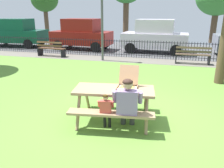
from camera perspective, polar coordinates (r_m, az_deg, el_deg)
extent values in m
cube|color=olive|center=(7.06, 6.77, -2.32)|extent=(28.00, 11.05, 0.02)
cube|color=slate|center=(11.68, 10.19, 5.76)|extent=(28.00, 1.40, 0.01)
cube|color=#515154|center=(15.35, 11.43, 8.60)|extent=(28.00, 6.07, 0.01)
cube|color=#A2835E|center=(5.05, 0.52, -1.56)|extent=(1.89, 1.00, 0.06)
cube|color=#A2835E|center=(4.62, -0.34, -7.56)|extent=(1.82, 0.52, 0.05)
cube|color=#A2835E|center=(5.72, 1.19, -2.38)|extent=(1.82, 0.52, 0.05)
cylinder|color=#A2835E|center=(4.96, -8.62, -6.99)|extent=(0.13, 0.44, 0.74)
cylinder|color=#A2835E|center=(5.69, -6.43, -3.50)|extent=(0.13, 0.44, 0.74)
cylinder|color=#A2835E|center=(4.80, 8.81, -7.90)|extent=(0.13, 0.44, 0.74)
cylinder|color=#A2835E|center=(5.55, 8.60, -4.16)|extent=(0.13, 0.44, 0.74)
cube|color=tan|center=(5.06, 3.87, -1.15)|extent=(0.47, 0.47, 0.01)
cube|color=silver|center=(5.05, 3.88, -1.08)|extent=(0.43, 0.43, 0.00)
cube|color=tan|center=(4.84, 3.47, -1.68)|extent=(0.45, 0.03, 0.04)
cube|color=tan|center=(5.25, 4.26, -0.09)|extent=(0.45, 0.03, 0.04)
cube|color=tan|center=(5.08, 1.44, -0.68)|extent=(0.03, 0.45, 0.04)
cube|color=tan|center=(5.02, 6.36, -1.03)|extent=(0.03, 0.45, 0.04)
cube|color=tan|center=(5.20, 4.34, 2.41)|extent=(0.46, 0.18, 0.43)
cylinder|color=tan|center=(5.05, 3.88, -1.03)|extent=(0.38, 0.38, 0.01)
cylinder|color=yellow|center=(5.05, 3.88, -0.95)|extent=(0.35, 0.35, 0.00)
cylinder|color=#3D3D3D|center=(5.07, 2.92, -7.89)|extent=(0.12, 0.12, 0.44)
cylinder|color=#3D3D3D|center=(4.77, 2.78, -6.29)|extent=(0.21, 0.44, 0.15)
cylinder|color=#3D3D3D|center=(5.06, 5.20, -7.99)|extent=(0.12, 0.12, 0.44)
cylinder|color=#3D3D3D|center=(4.77, 5.20, -6.39)|extent=(0.21, 0.44, 0.15)
cube|color=#8C72A5|center=(4.48, 3.90, -4.77)|extent=(0.45, 0.27, 0.52)
cylinder|color=#8C72A5|center=(4.51, 0.67, -3.17)|extent=(0.12, 0.22, 0.31)
cylinder|color=#8C72A5|center=(4.49, 7.29, -3.43)|extent=(0.12, 0.22, 0.31)
sphere|color=tan|center=(4.37, 4.02, -0.08)|extent=(0.21, 0.21, 0.21)
ellipsoid|color=#38221B|center=(4.34, 4.03, 0.51)|extent=(0.21, 0.20, 0.12)
cylinder|color=black|center=(4.94, -1.86, -8.62)|extent=(0.07, 0.07, 0.44)
cylinder|color=black|center=(4.73, -2.10, -6.68)|extent=(0.11, 0.24, 0.08)
cylinder|color=black|center=(4.92, -0.60, -8.69)|extent=(0.07, 0.07, 0.44)
cylinder|color=black|center=(4.72, -0.79, -6.75)|extent=(0.11, 0.24, 0.08)
cube|color=#CC4C3F|center=(4.57, -1.67, -5.89)|extent=(0.24, 0.15, 0.28)
cylinder|color=#CC4C3F|center=(4.60, -3.37, -5.02)|extent=(0.06, 0.12, 0.17)
cylinder|color=#CC4C3F|center=(4.56, 0.14, -5.19)|extent=(0.06, 0.12, 0.17)
sphere|color=tan|center=(4.50, -1.67, -3.43)|extent=(0.11, 0.11, 0.11)
ellipsoid|color=#372709|center=(4.49, -1.68, -3.13)|extent=(0.11, 0.11, 0.07)
cylinder|color=black|center=(12.22, 10.72, 10.46)|extent=(23.35, 0.03, 0.03)
cylinder|color=black|center=(12.34, 10.52, 7.09)|extent=(23.35, 0.03, 0.03)
cylinder|color=black|center=(16.23, -26.80, 9.26)|extent=(0.02, 0.02, 0.95)
cylinder|color=black|center=(16.13, -26.42, 9.28)|extent=(0.02, 0.02, 0.95)
cylinder|color=black|center=(16.04, -26.03, 9.29)|extent=(0.02, 0.02, 0.95)
cylinder|color=black|center=(15.95, -25.64, 9.30)|extent=(0.02, 0.02, 0.95)
cylinder|color=black|center=(15.86, -25.25, 9.31)|extent=(0.02, 0.02, 0.95)
cylinder|color=black|center=(15.77, -24.85, 9.33)|extent=(0.02, 0.02, 0.95)
cylinder|color=black|center=(15.69, -24.44, 9.34)|extent=(0.02, 0.02, 0.95)
cylinder|color=black|center=(15.60, -24.03, 9.35)|extent=(0.02, 0.02, 0.95)
cylinder|color=black|center=(15.51, -23.62, 9.36)|extent=(0.02, 0.02, 0.95)
cylinder|color=black|center=(15.43, -23.20, 9.37)|extent=(0.02, 0.02, 0.95)
cylinder|color=black|center=(15.34, -22.78, 9.38)|extent=(0.02, 0.02, 0.95)
cylinder|color=black|center=(15.26, -22.35, 9.39)|extent=(0.02, 0.02, 0.95)
cylinder|color=black|center=(15.17, -21.92, 9.40)|extent=(0.02, 0.02, 0.95)
cylinder|color=black|center=(15.09, -21.48, 9.41)|extent=(0.02, 0.02, 0.95)
cylinder|color=black|center=(15.01, -21.04, 9.42)|extent=(0.02, 0.02, 0.95)
cylinder|color=black|center=(14.93, -20.60, 9.43)|extent=(0.02, 0.02, 0.95)
cylinder|color=black|center=(14.85, -20.14, 9.43)|extent=(0.02, 0.02, 0.95)
cylinder|color=black|center=(14.77, -19.69, 9.44)|extent=(0.02, 0.02, 0.95)
cylinder|color=black|center=(14.69, -19.23, 9.45)|extent=(0.02, 0.02, 0.95)
cylinder|color=black|center=(14.61, -18.76, 9.46)|extent=(0.02, 0.02, 0.95)
cylinder|color=black|center=(14.54, -18.29, 9.46)|extent=(0.02, 0.02, 0.95)
cylinder|color=black|center=(14.46, -17.81, 9.47)|extent=(0.02, 0.02, 0.95)
cylinder|color=black|center=(14.39, -17.33, 9.47)|extent=(0.02, 0.02, 0.95)
cylinder|color=black|center=(14.31, -16.85, 9.47)|extent=(0.02, 0.02, 0.95)
cylinder|color=black|center=(14.24, -16.36, 9.48)|extent=(0.02, 0.02, 0.95)
cylinder|color=black|center=(14.17, -15.86, 9.48)|extent=(0.02, 0.02, 0.95)
cylinder|color=black|center=(14.10, -15.36, 9.48)|extent=(0.02, 0.02, 0.95)
cylinder|color=black|center=(14.03, -14.85, 9.48)|extent=(0.02, 0.02, 0.95)
cylinder|color=black|center=(13.96, -14.34, 9.48)|extent=(0.02, 0.02, 0.95)
cylinder|color=black|center=(13.90, -13.83, 9.48)|extent=(0.02, 0.02, 0.95)
cylinder|color=black|center=(13.83, -13.30, 9.48)|extent=(0.02, 0.02, 0.95)
cylinder|color=black|center=(13.77, -12.78, 9.48)|extent=(0.02, 0.02, 0.95)
cylinder|color=black|center=(13.70, -12.25, 9.48)|extent=(0.02, 0.02, 0.95)
cylinder|color=black|center=(13.64, -11.71, 9.47)|extent=(0.02, 0.02, 0.95)
cylinder|color=black|center=(13.58, -11.17, 9.47)|extent=(0.02, 0.02, 0.95)
cylinder|color=black|center=(13.52, -10.63, 9.46)|extent=(0.02, 0.02, 0.95)
cylinder|color=black|center=(13.46, -10.08, 9.46)|extent=(0.02, 0.02, 0.95)
cylinder|color=black|center=(13.40, -9.52, 9.45)|extent=(0.02, 0.02, 0.95)
cylinder|color=black|center=(13.35, -8.96, 9.44)|extent=(0.02, 0.02, 0.95)
cylinder|color=black|center=(13.29, -8.40, 9.43)|extent=(0.02, 0.02, 0.95)
cylinder|color=black|center=(13.24, -7.83, 9.42)|extent=(0.02, 0.02, 0.95)
cylinder|color=black|center=(13.18, -7.26, 9.41)|extent=(0.02, 0.02, 0.95)
cylinder|color=black|center=(13.13, -6.68, 9.40)|extent=(0.02, 0.02, 0.95)
cylinder|color=black|center=(13.08, -6.10, 9.39)|extent=(0.02, 0.02, 0.95)
cylinder|color=black|center=(13.03, -5.51, 9.37)|extent=(0.02, 0.02, 0.95)
cylinder|color=black|center=(12.99, -4.92, 9.36)|extent=(0.02, 0.02, 0.95)
cylinder|color=black|center=(12.94, -4.32, 9.34)|extent=(0.02, 0.02, 0.95)
cylinder|color=black|center=(12.90, -3.72, 9.32)|extent=(0.02, 0.02, 0.95)
cylinder|color=black|center=(12.85, -3.12, 9.31)|extent=(0.02, 0.02, 0.95)
cylinder|color=black|center=(12.81, -2.51, 9.29)|extent=(0.02, 0.02, 0.95)
cylinder|color=black|center=(12.77, -1.90, 9.26)|extent=(0.02, 0.02, 0.95)
cylinder|color=black|center=(12.73, -1.29, 9.24)|extent=(0.02, 0.02, 0.95)
cylinder|color=black|center=(12.69, -0.67, 9.22)|extent=(0.02, 0.02, 0.95)
cylinder|color=black|center=(12.66, -0.05, 9.20)|extent=(0.02, 0.02, 0.95)
cylinder|color=black|center=(12.62, 0.58, 9.17)|extent=(0.02, 0.02, 0.95)
cylinder|color=black|center=(12.59, 1.21, 9.14)|extent=(0.02, 0.02, 0.95)
cylinder|color=black|center=(12.56, 1.84, 9.11)|extent=(0.02, 0.02, 0.95)
cylinder|color=black|center=(12.53, 2.48, 9.09)|extent=(0.02, 0.02, 0.95)
cylinder|color=black|center=(12.50, 3.11, 9.05)|extent=(0.02, 0.02, 0.95)
cylinder|color=black|center=(12.47, 3.75, 9.02)|extent=(0.02, 0.02, 0.95)
cylinder|color=black|center=(12.45, 4.40, 8.99)|extent=(0.02, 0.02, 0.95)
cylinder|color=black|center=(12.42, 5.04, 8.96)|extent=(0.02, 0.02, 0.95)
cylinder|color=black|center=(12.40, 5.69, 8.92)|extent=(0.02, 0.02, 0.95)
cylinder|color=black|center=(12.38, 6.34, 8.88)|extent=(0.02, 0.02, 0.95)
cylinder|color=black|center=(12.36, 6.99, 8.84)|extent=(0.02, 0.02, 0.95)
cylinder|color=black|center=(12.34, 7.65, 8.81)|extent=(0.02, 0.02, 0.95)
cylinder|color=black|center=(12.32, 8.30, 8.76)|extent=(0.02, 0.02, 0.95)
cylinder|color=black|center=(12.31, 8.96, 8.72)|extent=(0.02, 0.02, 0.95)
cylinder|color=black|center=(12.30, 9.62, 8.68)|extent=(0.02, 0.02, 0.95)
cylinder|color=black|center=(12.28, 10.28, 8.64)|extent=(0.02, 0.02, 0.95)
cylinder|color=black|center=(12.27, 10.94, 8.59)|extent=(0.02, 0.02, 0.95)
cylinder|color=black|center=(12.27, 11.60, 8.54)|extent=(0.02, 0.02, 0.95)
cylinder|color=black|center=(12.26, 12.26, 8.50)|extent=(0.02, 0.02, 0.95)
cylinder|color=black|center=(12.25, 12.92, 8.45)|extent=(0.02, 0.02, 0.95)
cylinder|color=black|center=(12.25, 13.59, 8.40)|extent=(0.02, 0.02, 0.95)
cylinder|color=black|center=(12.25, 14.25, 8.35)|extent=(0.02, 0.02, 0.95)
cylinder|color=black|center=(12.25, 14.91, 8.29)|extent=(0.02, 0.02, 0.95)
cylinder|color=black|center=(12.25, 15.58, 8.24)|extent=(0.02, 0.02, 0.95)
cylinder|color=black|center=(12.25, 16.24, 8.18)|extent=(0.02, 0.02, 0.95)
cylinder|color=black|center=(12.26, 16.90, 8.13)|extent=(0.02, 0.02, 0.95)
cylinder|color=black|center=(12.26, 17.56, 8.07)|extent=(0.02, 0.02, 0.95)
cylinder|color=black|center=(12.27, 18.22, 8.01)|extent=(0.02, 0.02, 0.95)
cylinder|color=black|center=(12.28, 18.88, 7.96)|extent=(0.02, 0.02, 0.95)
cylinder|color=black|center=(12.29, 19.54, 7.90)|extent=(0.02, 0.02, 0.95)
cylinder|color=black|center=(12.31, 20.19, 7.84)|extent=(0.02, 0.02, 0.95)
cylinder|color=black|center=(12.32, 20.85, 7.78)|extent=(0.02, 0.02, 0.95)
cylinder|color=black|center=(12.34, 21.50, 7.71)|extent=(0.02, 0.02, 0.95)
cylinder|color=black|center=(12.35, 22.15, 7.65)|extent=(0.02, 0.02, 0.95)
cylinder|color=black|center=(12.37, 22.80, 7.59)|extent=(0.02, 0.02, 0.95)
cylinder|color=black|center=(12.39, 23.45, 7.52)|extent=(0.02, 0.02, 0.95)
cylinder|color=black|center=(12.41, 24.09, 7.46)|extent=(0.02, 0.02, 0.95)
cylinder|color=black|center=(12.44, 24.73, 7.39)|extent=(0.02, 0.02, 0.95)
cylinder|color=black|center=(12.46, 25.37, 7.32)|extent=(0.02, 0.02, 0.95)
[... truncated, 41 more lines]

